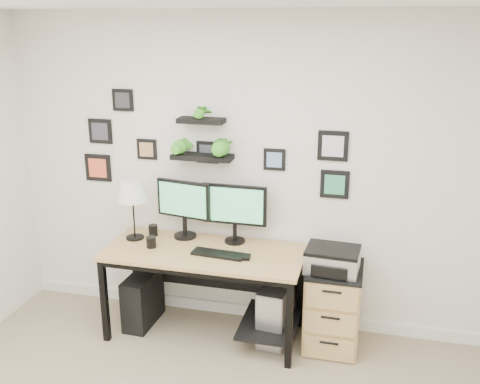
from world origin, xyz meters
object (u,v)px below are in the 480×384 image
(pc_tower_black, at_px, (143,299))
(pc_tower_grey, at_px, (277,311))
(table_lamp, at_px, (132,192))
(printer, at_px, (332,260))
(monitor_left, at_px, (184,205))
(file_cabinet, at_px, (333,307))
(desk, at_px, (210,263))
(mug, at_px, (151,242))
(monitor_right, at_px, (235,209))

(pc_tower_black, bearing_deg, pc_tower_grey, 4.68)
(table_lamp, bearing_deg, pc_tower_grey, -1.27)
(printer, bearing_deg, monitor_left, 171.84)
(file_cabinet, bearing_deg, desk, -176.68)
(monitor_left, bearing_deg, pc_tower_black, -148.40)
(mug, distance_m, printer, 1.45)
(desk, height_order, mug, mug)
(monitor_left, bearing_deg, monitor_right, -0.41)
(monitor_right, distance_m, printer, 0.89)
(desk, xyz_separation_m, pc_tower_grey, (0.56, 0.04, -0.38))
(mug, height_order, pc_tower_grey, mug)
(mug, bearing_deg, monitor_left, 54.82)
(desk, height_order, table_lamp, table_lamp)
(monitor_right, height_order, table_lamp, table_lamp)
(desk, bearing_deg, table_lamp, 174.22)
(monitor_right, xyz_separation_m, pc_tower_black, (-0.77, -0.20, -0.82))
(mug, xyz_separation_m, pc_tower_grey, (1.02, 0.12, -0.55))
(printer, bearing_deg, monitor_right, 167.79)
(mug, height_order, file_cabinet, mug)
(file_cabinet, bearing_deg, pc_tower_black, -177.60)
(desk, height_order, pc_tower_grey, desk)
(desk, xyz_separation_m, mug, (-0.47, -0.08, 0.17))
(desk, xyz_separation_m, monitor_left, (-0.28, 0.19, 0.42))
(desk, distance_m, pc_tower_grey, 0.68)
(monitor_right, xyz_separation_m, pc_tower_grey, (0.39, -0.15, -0.80))
(mug, bearing_deg, file_cabinet, 5.30)
(table_lamp, height_order, pc_tower_black, table_lamp)
(mug, xyz_separation_m, file_cabinet, (1.47, 0.14, -0.46))
(file_cabinet, bearing_deg, table_lamp, 179.64)
(monitor_left, height_order, mug, monitor_left)
(monitor_right, bearing_deg, printer, -12.21)
(desk, relative_size, monitor_right, 2.99)
(pc_tower_grey, bearing_deg, pc_tower_black, -177.50)
(monitor_right, bearing_deg, monitor_left, 179.59)
(monitor_right, height_order, mug, monitor_right)
(monitor_left, xyz_separation_m, pc_tower_black, (-0.33, -0.20, -0.82))
(pc_tower_grey, bearing_deg, monitor_right, 159.47)
(pc_tower_black, relative_size, file_cabinet, 0.67)
(printer, bearing_deg, file_cabinet, 64.85)
(desk, relative_size, file_cabinet, 2.39)
(monitor_left, distance_m, monitor_right, 0.44)
(monitor_left, bearing_deg, pc_tower_grey, -10.26)
(desk, xyz_separation_m, table_lamp, (-0.68, 0.07, 0.53))
(table_lamp, height_order, mug, table_lamp)
(desk, height_order, monitor_right, monitor_right)
(monitor_right, height_order, printer, monitor_right)
(table_lamp, bearing_deg, desk, -5.78)
(table_lamp, xyz_separation_m, file_cabinet, (1.68, -0.01, -0.82))
(monitor_left, distance_m, table_lamp, 0.44)
(monitor_right, distance_m, pc_tower_black, 1.14)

